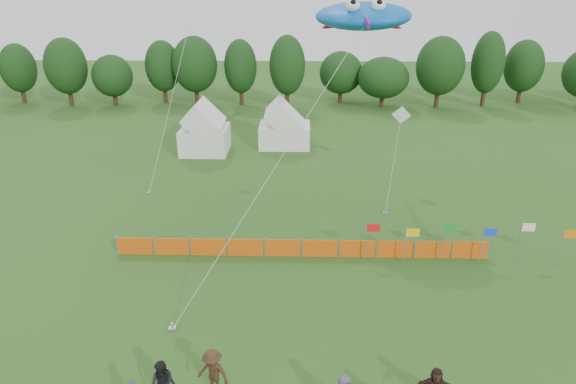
{
  "coord_description": "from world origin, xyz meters",
  "views": [
    {
      "loc": [
        0.5,
        -14.79,
        13.9
      ],
      "look_at": [
        0.0,
        6.0,
        5.2
      ],
      "focal_mm": 32.0,
      "sensor_mm": 36.0,
      "label": 1
    }
  ],
  "objects_px": {
    "tent_left": "(205,132)",
    "barrier_fence": "(301,248)",
    "spectator_c": "(213,373)",
    "stingray_kite": "(362,16)",
    "tent_right": "(285,128)"
  },
  "relations": [
    {
      "from": "tent_left",
      "to": "barrier_fence",
      "type": "height_order",
      "value": "tent_left"
    },
    {
      "from": "tent_left",
      "to": "barrier_fence",
      "type": "xyz_separation_m",
      "value": [
        8.25,
        -17.87,
        -1.28
      ]
    },
    {
      "from": "tent_right",
      "to": "barrier_fence",
      "type": "xyz_separation_m",
      "value": [
        1.48,
        -19.75,
        -1.11
      ]
    },
    {
      "from": "stingray_kite",
      "to": "tent_left",
      "type": "bearing_deg",
      "value": 142.98
    },
    {
      "from": "stingray_kite",
      "to": "tent_right",
      "type": "bearing_deg",
      "value": 115.22
    },
    {
      "from": "tent_left",
      "to": "stingray_kite",
      "type": "height_order",
      "value": "stingray_kite"
    },
    {
      "from": "spectator_c",
      "to": "tent_right",
      "type": "bearing_deg",
      "value": 108.15
    },
    {
      "from": "tent_left",
      "to": "barrier_fence",
      "type": "distance_m",
      "value": 19.73
    },
    {
      "from": "tent_left",
      "to": "tent_right",
      "type": "distance_m",
      "value": 7.03
    },
    {
      "from": "tent_right",
      "to": "spectator_c",
      "type": "relative_size",
      "value": 2.36
    },
    {
      "from": "tent_right",
      "to": "spectator_c",
      "type": "xyz_separation_m",
      "value": [
        -1.65,
        -29.77,
        -0.65
      ]
    },
    {
      "from": "tent_left",
      "to": "barrier_fence",
      "type": "bearing_deg",
      "value": -65.22
    },
    {
      "from": "tent_left",
      "to": "stingray_kite",
      "type": "relative_size",
      "value": 0.17
    },
    {
      "from": "barrier_fence",
      "to": "spectator_c",
      "type": "height_order",
      "value": "spectator_c"
    },
    {
      "from": "barrier_fence",
      "to": "stingray_kite",
      "type": "relative_size",
      "value": 0.87
    }
  ]
}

